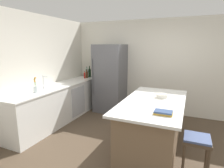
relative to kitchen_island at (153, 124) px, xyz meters
The scene contains 15 objects.
ground_plane 0.62m from the kitchen_island, 142.82° to the right, with size 7.20×7.20×0.00m, color #4C3D2D.
wall_rear 2.19m from the kitchen_island, 99.46° to the left, with size 6.00×0.10×2.60m, color silver.
wall_left 2.92m from the kitchen_island, behind, with size 0.10×6.00×2.60m, color silver.
counter_run_left 2.44m from the kitchen_island, behind, with size 0.66×3.02×0.93m.
kitchen_island is the anchor object (origin of this frame).
refrigerator 2.27m from the kitchen_island, 134.69° to the left, with size 0.80×0.78×1.92m.
bar_stool 0.96m from the kitchen_island, 40.94° to the right, with size 0.36×0.36×0.66m.
sink_faucet 2.54m from the kitchen_island, behind, with size 0.15×0.05×0.30m.
flower_vase 2.46m from the kitchen_island, 169.56° to the right, with size 0.09×0.09×0.33m.
wine_bottle 2.97m from the kitchen_island, 143.24° to the left, with size 0.07×0.07×0.34m.
gin_bottle 2.96m from the kitchen_island, 145.16° to the left, with size 0.08×0.08×0.32m.
syrup_bottle 2.85m from the kitchen_island, 146.32° to the left, with size 0.07×0.07×0.27m.
hot_sauce_bottle 2.81m from the kitchen_island, 148.08° to the left, with size 0.05×0.05×0.22m.
cookbook_stack 0.83m from the kitchen_island, 68.13° to the right, with size 0.26×0.17×0.05m.
mixing_bowl 0.55m from the kitchen_island, 67.34° to the left, with size 0.21×0.21×0.08m.
Camera 1 is at (0.90, -2.96, 1.87)m, focal length 29.51 mm.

